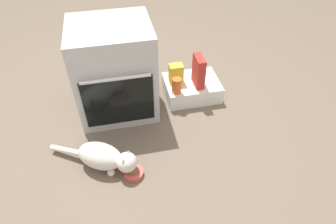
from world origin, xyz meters
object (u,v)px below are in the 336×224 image
at_px(pantry_cabinet, 192,88).
at_px(sauce_jar, 177,86).
at_px(oven, 115,71).
at_px(food_bowl, 133,172).
at_px(snack_bag, 176,74).
at_px(cereal_box, 199,71).
at_px(cat, 105,157).

xyz_separation_m(pantry_cabinet, sauce_jar, (-0.18, -0.12, 0.15)).
bearing_deg(oven, pantry_cabinet, 2.46).
xyz_separation_m(food_bowl, snack_bag, (0.50, 0.81, 0.22)).
xyz_separation_m(pantry_cabinet, food_bowl, (-0.65, -0.79, -0.05)).
distance_m(pantry_cabinet, sauce_jar, 0.26).
xyz_separation_m(food_bowl, cereal_box, (0.68, 0.74, 0.27)).
bearing_deg(cereal_box, pantry_cabinet, 124.50).
distance_m(cat, cereal_box, 1.09).
relative_size(sauce_jar, snack_bag, 0.78).
distance_m(oven, food_bowl, 0.85).
xyz_separation_m(oven, pantry_cabinet, (0.68, 0.03, -0.31)).
distance_m(pantry_cabinet, cereal_box, 0.23).
relative_size(pantry_cabinet, snack_bag, 2.73).
bearing_deg(food_bowl, snack_bag, 58.38).
xyz_separation_m(oven, snack_bag, (0.53, 0.05, -0.14)).
xyz_separation_m(pantry_cabinet, cereal_box, (0.04, -0.05, 0.22)).
bearing_deg(sauce_jar, cat, -139.77).
bearing_deg(oven, snack_bag, 5.33).
xyz_separation_m(oven, food_bowl, (0.03, -0.76, -0.37)).
bearing_deg(food_bowl, sauce_jar, 54.70).
bearing_deg(cat, oven, 107.39).
bearing_deg(pantry_cabinet, cat, -140.74).
bearing_deg(pantry_cabinet, sauce_jar, -144.63).
height_order(sauce_jar, snack_bag, snack_bag).
distance_m(oven, cat, 0.73).
bearing_deg(sauce_jar, cereal_box, 18.72).
distance_m(food_bowl, sauce_jar, 0.84).
distance_m(cat, snack_bag, 0.99).
relative_size(oven, pantry_cabinet, 1.59).
relative_size(cat, cereal_box, 2.26).
relative_size(oven, sauce_jar, 5.60).
distance_m(cat, sauce_jar, 0.87).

